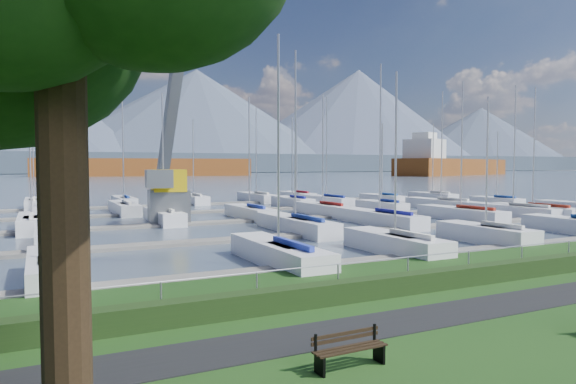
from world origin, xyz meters
TOP-DOWN VIEW (x-y plane):
  - path at (0.00, -3.00)m, footprint 160.00×2.00m
  - water at (0.00, 260.00)m, footprint 800.00×540.00m
  - hedge at (0.00, -0.40)m, footprint 80.00×0.70m
  - fence at (0.00, 0.00)m, footprint 80.00×0.04m
  - foothill at (0.00, 330.00)m, footprint 900.00×80.00m
  - mountains at (7.35, 404.62)m, footprint 1190.00×360.00m
  - docks at (0.00, 26.00)m, footprint 90.00×41.60m
  - bench_left at (-6.92, -5.19)m, footprint 1.81×0.45m
  - crane at (-2.86, 29.01)m, footprint 4.95×13.34m
  - cargo_ship_mid at (26.78, 220.87)m, footprint 94.61×33.69m
  - cargo_ship_east at (166.66, 173.13)m, footprint 86.91×47.53m
  - sailboat_fleet at (-0.52, 28.76)m, footprint 75.60×50.06m

SIDE VIEW (x-z plane):
  - water at x=0.00m, z-range -0.50..-0.30m
  - docks at x=0.00m, z-range -0.34..-0.09m
  - path at x=0.00m, z-range -0.01..0.03m
  - hedge at x=0.00m, z-range 0.00..0.70m
  - bench_left at x=-6.92m, z-range -0.01..0.84m
  - fence at x=0.00m, z-range 1.18..1.22m
  - cargo_ship_mid at x=26.78m, z-range -7.15..14.35m
  - cargo_ship_east at x=166.66m, z-range -7.07..14.43m
  - crane at x=-2.86m, z-range -5.85..16.50m
  - sailboat_fleet at x=-0.52m, z-range -1.22..12.06m
  - foothill at x=0.00m, z-range 0.00..12.00m
  - mountains at x=7.35m, z-range -10.82..104.18m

